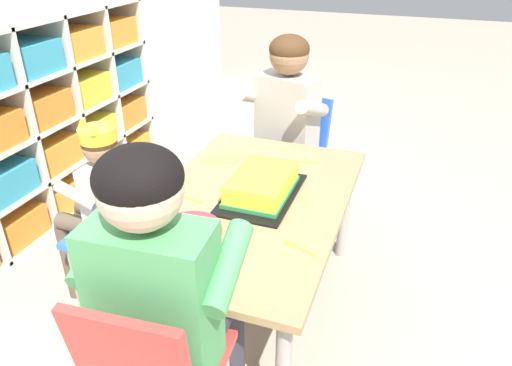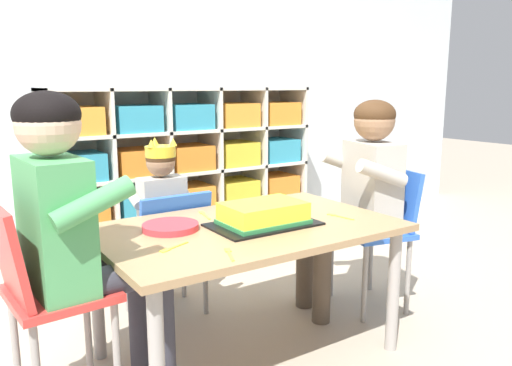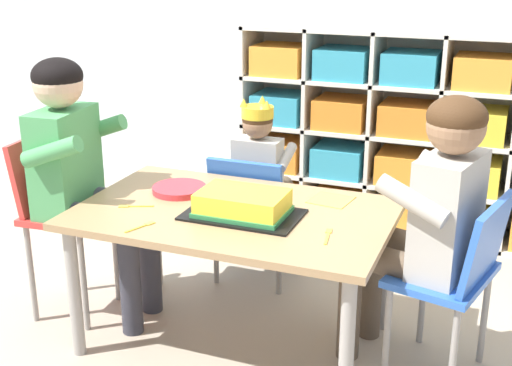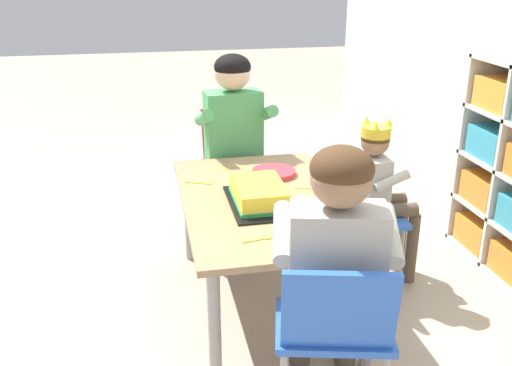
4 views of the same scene
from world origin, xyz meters
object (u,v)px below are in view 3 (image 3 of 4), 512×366
Objects in this scene: classroom_chair_adult_side at (58,207)px; adult_helper_seated at (79,162)px; fork_beside_plate_stack at (142,226)px; classroom_chair_guest_side at (458,270)px; guest_at_table_side at (431,208)px; fork_scattered_mid_table at (241,188)px; child_with_crown at (261,166)px; fork_near_child_seat at (134,206)px; fork_by_napkin at (328,235)px; paper_plate_stack at (179,189)px; birthday_cake_on_tray at (243,206)px; activity_table at (234,226)px; classroom_chair_blue at (253,204)px.

adult_helper_seated is at bearing -90.00° from classroom_chair_adult_side.
classroom_chair_guest_side is at bearing 128.39° from fork_beside_plate_stack.
guest_at_table_side is 0.99m from fork_beside_plate_stack.
fork_scattered_mid_table is at bearing -87.33° from guest_at_table_side.
child_with_crown is at bearing -159.52° from fork_scattered_mid_table.
adult_helper_seated is 0.32m from fork_near_child_seat.
child_with_crown is at bearing -153.66° from fork_by_napkin.
child_with_crown is 0.82m from adult_helper_seated.
child_with_crown is 0.51m from paper_plate_stack.
paper_plate_stack is 1.70× the size of fork_near_child_seat.
fork_near_child_seat is (-0.08, -0.20, -0.01)m from paper_plate_stack.
fork_beside_plate_stack is at bearing -124.35° from adult_helper_seated.
classroom_chair_guest_side is at bearing 149.41° from child_with_crown.
adult_helper_seated reaches higher than birthday_cake_on_tray.
fork_near_child_seat is (-0.24, -0.69, 0.02)m from child_with_crown.
fork_scattered_mid_table is at bearing -73.91° from classroom_chair_adult_side.
birthday_cake_on_tray reaches higher than activity_table.
classroom_chair_adult_side is at bearing 43.65° from child_with_crown.
fork_by_napkin is (1.03, -0.08, -0.12)m from adult_helper_seated.
fork_near_child_seat is 0.91× the size of fork_scattered_mid_table.
guest_at_table_side is at bearing -89.89° from adult_helper_seated.
birthday_cake_on_tray is (0.17, -0.53, 0.20)m from classroom_chair_blue.
activity_table is 5.40× the size of paper_plate_stack.
activity_table is 0.40m from fork_by_napkin.
fork_by_napkin is at bearing -98.77° from adult_helper_seated.
paper_plate_stack is at bearing 44.77° from fork_near_child_seat.
classroom_chair_adult_side is 0.58m from fork_beside_plate_stack.
activity_table is at bearing -92.41° from adult_helper_seated.
classroom_chair_blue is at bearing 107.92° from birthday_cake_on_tray.
activity_table is at bearing 101.25° from child_with_crown.
child_with_crown is at bearing -166.06° from fork_beside_plate_stack.
guest_at_table_side is at bearing 10.41° from birthday_cake_on_tray.
fork_near_child_seat is 0.20m from fork_beside_plate_stack.
classroom_chair_guest_side is (0.92, -0.54, -0.11)m from child_with_crown.
guest_at_table_side is at bearing -13.03° from fork_near_child_seat.
child_with_crown is 0.79× the size of adult_helper_seated.
fork_by_napkin is at bearing -17.30° from paper_plate_stack.
classroom_chair_adult_side is 5.68× the size of fork_by_napkin.
classroom_chair_blue is 1.02m from classroom_chair_guest_side.
fork_beside_plate_stack is at bearing -74.08° from fork_near_child_seat.
fork_by_napkin is at bearing -45.51° from guest_at_table_side.
adult_helper_seated reaches higher than fork_by_napkin.
child_with_crown is at bearing -44.93° from adult_helper_seated.
paper_plate_stack is (-0.97, 0.02, -0.07)m from guest_at_table_side.
fork_scattered_mid_table is (-0.12, 0.27, -0.04)m from birthday_cake_on_tray.
classroom_chair_guest_side is at bearing -91.27° from adult_helper_seated.
classroom_chair_blue is at bearing -156.41° from fork_scattered_mid_table.
paper_plate_stack is 0.69m from fork_by_napkin.
child_with_crown is 6.95× the size of fork_beside_plate_stack.
classroom_chair_adult_side is 1.46m from guest_at_table_side.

